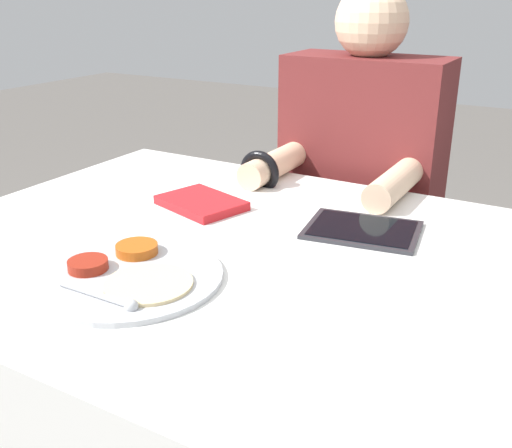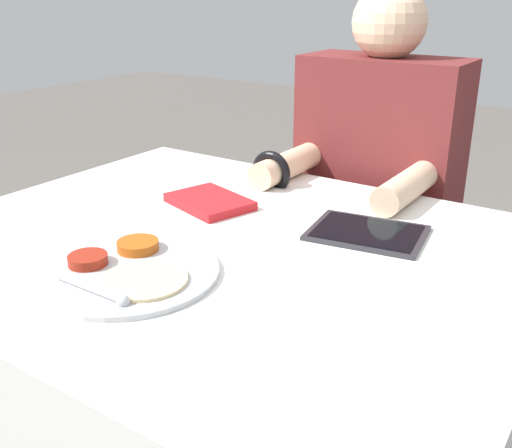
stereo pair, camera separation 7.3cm
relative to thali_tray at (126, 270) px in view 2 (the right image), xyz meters
name	(u,v)px [view 2 (the right image)]	position (x,y,z in m)	size (l,w,h in m)	color
dining_table	(225,398)	(0.05, 0.21, -0.39)	(1.21, 0.98, 0.76)	silver
thali_tray	(126,270)	(0.00, 0.00, 0.00)	(0.33, 0.33, 0.03)	#B7BABF
red_notebook	(210,202)	(-0.10, 0.36, 0.00)	(0.22, 0.18, 0.02)	silver
tablet_device	(367,233)	(0.27, 0.40, 0.00)	(0.25, 0.21, 0.01)	#28282D
person_diner	(372,228)	(0.10, 0.86, -0.19)	(0.43, 0.46, 1.24)	black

